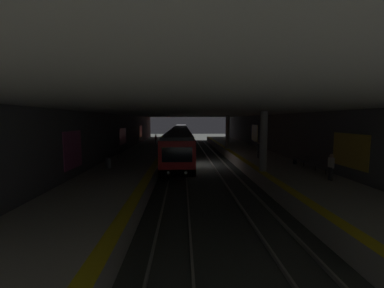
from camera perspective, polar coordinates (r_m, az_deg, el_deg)
The scene contains 21 objects.
ground_plane at distance 27.04m, azimuth 1.60°, elevation -4.87°, with size 120.00×120.00×0.00m, color #383A38.
track_left at distance 27.26m, azimuth 6.24°, elevation -4.65°, with size 60.00×1.53×0.16m.
track_right at distance 26.97m, azimuth -3.08°, elevation -4.73°, with size 60.00×1.53×0.16m.
platform_left at distance 28.16m, azimuth 15.05°, elevation -3.56°, with size 60.00×5.30×1.06m.
platform_right at distance 27.31m, azimuth -12.26°, elevation -3.78°, with size 60.00×5.30×1.06m.
wall_left at distance 28.88m, azimuth 20.67°, elevation 1.04°, with size 60.00×0.56×5.60m.
wall_right at distance 27.71m, azimuth -18.28°, elevation 0.94°, with size 60.00×0.56×5.60m.
ceiling_slab at distance 26.60m, azimuth 1.64°, elevation 7.51°, with size 60.00×19.40×0.40m.
pillar_near at distance 19.18m, azimuth 16.44°, elevation 0.58°, with size 0.56×0.56×4.55m.
pillar_far at distance 33.42m, azimuth 8.36°, elevation 2.83°, with size 0.56×0.56×4.55m.
metro_train at distance 44.01m, azimuth -2.77°, elevation 1.86°, with size 52.54×2.83×3.49m.
bench_left_near at distance 20.48m, azimuth 28.18°, elevation -4.49°, with size 1.70×0.47×0.86m.
bench_left_mid at distance 23.20m, azimuth 24.26°, elevation -3.20°, with size 1.70×0.47×0.86m.
bench_left_far at distance 37.86m, azimuth 13.60°, elevation 0.40°, with size 1.70×0.47×0.86m.
bench_right_near at distance 26.71m, azimuth -16.85°, elevation -1.83°, with size 1.70×0.47×0.86m.
bench_right_mid at distance 39.68m, azimuth -12.01°, elevation 0.67°, with size 1.70×0.47×0.86m.
person_waiting_near at distance 39.04m, azimuth -8.50°, elevation 1.19°, with size 0.60×0.22×1.64m.
person_walking_mid at distance 25.74m, azimuth 15.35°, elevation -1.20°, with size 0.60×0.23×1.67m.
person_standing_far at distance 18.04m, azimuth 29.85°, elevation -4.50°, with size 0.60×0.24×1.74m.
backpack_on_floor at distance 23.45m, azimuth 23.02°, elevation -3.86°, with size 0.30×0.20×0.40m.
trash_bin at distance 20.81m, azimuth -19.04°, elevation -4.25°, with size 0.44×0.44×0.85m.
Camera 1 is at (-26.53, 1.79, 4.95)m, focal length 22.70 mm.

